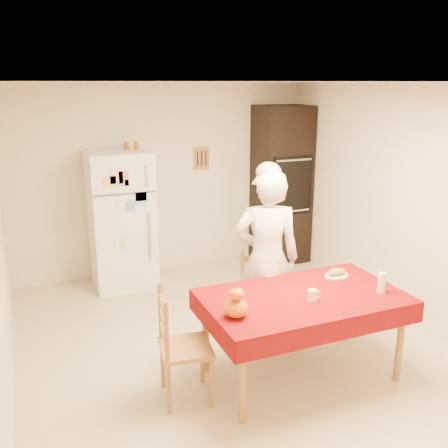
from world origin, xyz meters
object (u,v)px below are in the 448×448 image
dining_table (303,303)px  seated_woman (267,259)px  refrigerator (121,220)px  chair_far (263,292)px  bread_plate (336,276)px  coffee_mug (312,295)px  oven_cabinet (281,185)px  chair_left (178,343)px  wine_glass (382,282)px  pumpkin_lower (236,308)px

dining_table → seated_woman: size_ratio=0.97×
dining_table → refrigerator: bearing=110.4°
chair_far → bread_plate: bearing=-47.0°
bread_plate → dining_table: bearing=-154.5°
dining_table → coffee_mug: bearing=-87.6°
oven_cabinet → chair_left: size_ratio=2.32×
refrigerator → oven_cabinet: size_ratio=0.77×
seated_woman → coffee_mug: (0.03, -0.77, -0.06)m
wine_glass → chair_far: bearing=125.7°
pumpkin_lower → wine_glass: 1.34m
bread_plate → refrigerator: bearing=121.6°
chair_left → bread_plate: 1.62m
wine_glass → bread_plate: bearing=108.6°
oven_cabinet → bread_plate: size_ratio=9.17×
chair_left → seated_woman: size_ratio=0.54×
chair_far → coffee_mug: chair_far is taller
chair_far → wine_glass: 1.18m
dining_table → oven_cabinet: bearing=64.8°
seated_woman → pumpkin_lower: size_ratio=9.18×
refrigerator → bread_plate: 2.86m
coffee_mug → pumpkin_lower: size_ratio=0.53×
oven_cabinet → dining_table: size_ratio=1.29×
chair_far → seated_woman: 0.37m
refrigerator → seated_woman: seated_woman is taller
chair_far → seated_woman: size_ratio=0.54×
pumpkin_lower → bread_plate: pumpkin_lower is taller
oven_cabinet → chair_left: 3.60m
refrigerator → seated_woman: 2.26m
oven_cabinet → pumpkin_lower: bearing=-124.4°
oven_cabinet → wine_glass: (-0.63, -2.93, -0.25)m
chair_left → wine_glass: (1.74, -0.28, 0.34)m
refrigerator → wine_glass: bearing=-60.2°
oven_cabinet → chair_far: oven_cabinet is taller
refrigerator → oven_cabinet: 2.29m
chair_far → oven_cabinet: bearing=53.3°
dining_table → seated_woman: (-0.02, 0.64, 0.18)m
refrigerator → pumpkin_lower: 2.84m
refrigerator → pumpkin_lower: refrigerator is taller
refrigerator → coffee_mug: refrigerator is taller
chair_left → bread_plate: (1.59, 0.16, 0.26)m
refrigerator → coffee_mug: bearing=-70.4°
chair_far → pumpkin_lower: bearing=-132.2°
pumpkin_lower → wine_glass: (1.34, -0.05, 0.02)m
chair_far → chair_left: bearing=-153.7°
refrigerator → dining_table: 2.86m
chair_left → coffee_mug: 1.16m
seated_woman → coffee_mug: size_ratio=17.47×
chair_far → chair_left: same height
refrigerator → dining_table: refrigerator is taller
oven_cabinet → chair_far: bearing=-122.7°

